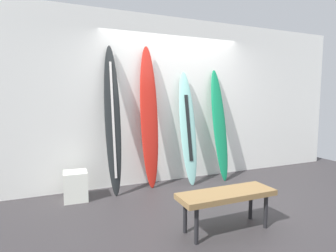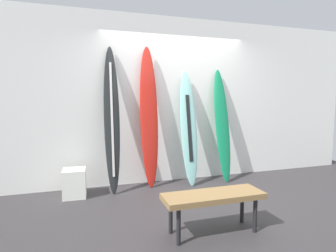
{
  "view_description": "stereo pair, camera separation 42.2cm",
  "coord_description": "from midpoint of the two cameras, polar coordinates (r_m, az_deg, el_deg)",
  "views": [
    {
      "loc": [
        -1.94,
        -3.13,
        1.44
      ],
      "look_at": [
        -0.21,
        0.95,
        0.99
      ],
      "focal_mm": 29.24,
      "sensor_mm": 36.0,
      "label": 1
    },
    {
      "loc": [
        -1.54,
        -3.27,
        1.44
      ],
      "look_at": [
        -0.21,
        0.95,
        0.99
      ],
      "focal_mm": 29.24,
      "sensor_mm": 36.0,
      "label": 2
    }
  ],
  "objects": [
    {
      "name": "surfboard_crimson",
      "position": [
        4.4,
        -6.69,
        1.83
      ],
      "size": [
        0.3,
        0.31,
        2.27
      ],
      "color": "red",
      "rests_on": "ground"
    },
    {
      "name": "bench",
      "position": [
        3.07,
        8.18,
        -14.39
      ],
      "size": [
        1.09,
        0.36,
        0.44
      ],
      "color": "olive",
      "rests_on": "ground"
    },
    {
      "name": "surfboard_emerald",
      "position": [
        4.88,
        8.25,
        0.15
      ],
      "size": [
        0.27,
        0.47,
        1.95
      ],
      "color": "#12794C",
      "rests_on": "ground"
    },
    {
      "name": "surfboard_seafoam",
      "position": [
        4.58,
        1.55,
        -0.54
      ],
      "size": [
        0.29,
        0.44,
        1.89
      ],
      "color": "#80BFB6",
      "rests_on": "ground"
    },
    {
      "name": "display_block_left",
      "position": [
        4.22,
        -21.52,
        -11.58
      ],
      "size": [
        0.33,
        0.33,
        0.41
      ],
      "color": "white",
      "rests_on": "ground"
    },
    {
      "name": "ground",
      "position": [
        3.93,
        5.37,
        -16.03
      ],
      "size": [
        8.0,
        8.0,
        0.04
      ],
      "primitive_type": "cube",
      "color": "#333032"
    },
    {
      "name": "wall_back",
      "position": [
        4.83,
        -1.84,
        5.35
      ],
      "size": [
        7.2,
        0.2,
        2.8
      ],
      "primitive_type": "cube",
      "color": "white",
      "rests_on": "ground"
    },
    {
      "name": "surfboard_charcoal",
      "position": [
        4.21,
        -14.3,
        1.35
      ],
      "size": [
        0.26,
        0.48,
        2.25
      ],
      "color": "black",
      "rests_on": "ground"
    }
  ]
}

